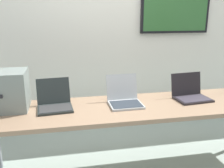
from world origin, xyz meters
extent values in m
cube|color=silver|center=(0.00, 1.13, 1.26)|extent=(8.00, 0.06, 2.53)
cube|color=black|center=(0.80, 1.08, 1.59)|extent=(0.96, 0.05, 0.52)
cube|color=#2F602F|center=(0.80, 1.06, 1.59)|extent=(0.90, 0.02, 0.46)
cube|color=#8D7056|center=(0.00, 0.00, 0.71)|extent=(3.00, 0.70, 0.04)
cube|color=slate|center=(-1.25, 0.14, 0.91)|extent=(0.41, 0.33, 0.36)
cube|color=black|center=(-1.25, -0.04, 0.91)|extent=(0.04, 0.01, 0.03)
cube|color=#202726|center=(-0.80, 0.03, 0.74)|extent=(0.33, 0.28, 0.02)
cube|color=#2F3030|center=(-0.80, 0.02, 0.75)|extent=(0.30, 0.22, 0.00)
cube|color=#202726|center=(-0.82, 0.20, 0.87)|extent=(0.32, 0.11, 0.24)
cube|color=white|center=(-0.82, 0.20, 0.87)|extent=(0.29, 0.10, 0.21)
cube|color=#B0B5B7|center=(-0.13, 0.01, 0.74)|extent=(0.32, 0.27, 0.02)
cube|color=#272F37|center=(-0.13, 0.00, 0.75)|extent=(0.29, 0.22, 0.00)
cube|color=#B0B5B7|center=(-0.14, 0.18, 0.87)|extent=(0.31, 0.09, 0.25)
cube|color=#354581|center=(-0.14, 0.18, 0.87)|extent=(0.29, 0.07, 0.22)
cube|color=black|center=(0.58, 0.03, 0.74)|extent=(0.37, 0.28, 0.02)
cube|color=#332E39|center=(0.58, 0.02, 0.75)|extent=(0.34, 0.22, 0.00)
cube|color=black|center=(0.57, 0.18, 0.87)|extent=(0.35, 0.09, 0.24)
cube|color=silver|center=(0.57, 0.18, 0.87)|extent=(0.32, 0.07, 0.21)
camera|label=1|loc=(-0.70, -2.20, 1.60)|focal=40.34mm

